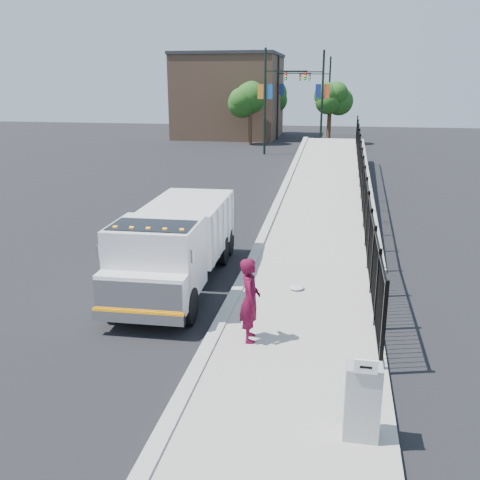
# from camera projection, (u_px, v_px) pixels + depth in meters

# --- Properties ---
(ground) EXTENTS (120.00, 120.00, 0.00)m
(ground) POSITION_uv_depth(u_px,v_px,m) (225.00, 318.00, 13.02)
(ground) COLOR black
(ground) RESTS_ON ground
(sidewalk) EXTENTS (3.55, 12.00, 0.12)m
(sidewalk) POSITION_uv_depth(u_px,v_px,m) (297.00, 364.00, 10.78)
(sidewalk) COLOR #9E998E
(sidewalk) RESTS_ON ground
(curb) EXTENTS (0.30, 12.00, 0.16)m
(curb) POSITION_uv_depth(u_px,v_px,m) (205.00, 354.00, 11.11)
(curb) COLOR #ADAAA3
(curb) RESTS_ON ground
(ramp) EXTENTS (3.95, 24.06, 3.19)m
(ramp) POSITION_uv_depth(u_px,v_px,m) (330.00, 193.00, 27.72)
(ramp) COLOR #9E998E
(ramp) RESTS_ON ground
(iron_fence) EXTENTS (0.10, 28.00, 1.80)m
(iron_fence) POSITION_uv_depth(u_px,v_px,m) (362.00, 191.00, 23.44)
(iron_fence) COLOR black
(iron_fence) RESTS_ON ground
(truck) EXTENTS (2.41, 6.80, 2.30)m
(truck) POSITION_uv_depth(u_px,v_px,m) (175.00, 242.00, 14.69)
(truck) COLOR black
(truck) RESTS_ON ground
(worker) EXTENTS (0.57, 0.75, 1.86)m
(worker) POSITION_uv_depth(u_px,v_px,m) (250.00, 300.00, 11.41)
(worker) COLOR #500721
(worker) RESTS_ON sidewalk
(utility_cabinet) EXTENTS (0.55, 0.40, 1.25)m
(utility_cabinet) POSITION_uv_depth(u_px,v_px,m) (362.00, 402.00, 8.30)
(utility_cabinet) COLOR gray
(utility_cabinet) RESTS_ON sidewalk
(arrow_sign) EXTENTS (0.35, 0.04, 0.22)m
(arrow_sign) POSITION_uv_depth(u_px,v_px,m) (366.00, 367.00, 7.89)
(arrow_sign) COLOR white
(arrow_sign) RESTS_ON utility_cabinet
(debris) EXTENTS (0.41, 0.41, 0.10)m
(debris) POSITION_uv_depth(u_px,v_px,m) (297.00, 287.00, 14.47)
(debris) COLOR silver
(debris) RESTS_ON sidewalk
(light_pole_0) EXTENTS (3.78, 0.22, 8.00)m
(light_pole_0) POSITION_uv_depth(u_px,v_px,m) (269.00, 97.00, 41.11)
(light_pole_0) COLOR black
(light_pole_0) RESTS_ON ground
(light_pole_1) EXTENTS (3.78, 0.22, 8.00)m
(light_pole_1) POSITION_uv_depth(u_px,v_px,m) (318.00, 96.00, 43.91)
(light_pole_1) COLOR black
(light_pole_1) RESTS_ON ground
(light_pole_2) EXTENTS (3.77, 0.22, 8.00)m
(light_pole_2) POSITION_uv_depth(u_px,v_px,m) (281.00, 94.00, 52.49)
(light_pole_2) COLOR black
(light_pole_2) RESTS_ON ground
(light_pole_3) EXTENTS (3.77, 0.22, 8.00)m
(light_pole_3) POSITION_uv_depth(u_px,v_px,m) (326.00, 93.00, 55.24)
(light_pole_3) COLOR black
(light_pole_3) RESTS_ON ground
(tree_0) EXTENTS (2.85, 2.85, 5.43)m
(tree_0) POSITION_uv_depth(u_px,v_px,m) (250.00, 100.00, 47.52)
(tree_0) COLOR #382314
(tree_0) RESTS_ON ground
(tree_1) EXTENTS (2.34, 2.34, 5.17)m
(tree_1) POSITION_uv_depth(u_px,v_px,m) (330.00, 100.00, 48.34)
(tree_1) COLOR #382314
(tree_1) RESTS_ON ground
(tree_2) EXTENTS (3.31, 3.31, 5.66)m
(tree_2) POSITION_uv_depth(u_px,v_px,m) (272.00, 97.00, 58.18)
(tree_2) COLOR #382314
(tree_2) RESTS_ON ground
(building) EXTENTS (10.00, 10.00, 8.00)m
(building) POSITION_uv_depth(u_px,v_px,m) (230.00, 97.00, 54.93)
(building) COLOR #8C664C
(building) RESTS_ON ground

